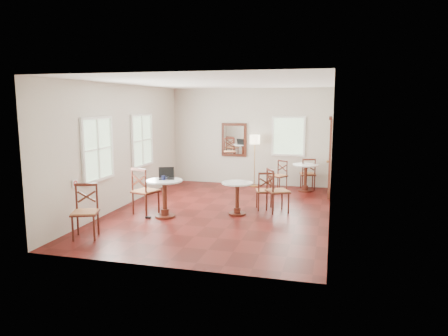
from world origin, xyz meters
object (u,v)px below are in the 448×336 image
chair_near_b (85,212)px  chair_back_b (279,175)px  chair_mid_a (265,191)px  water_glass (167,178)px  chair_near_a (145,191)px  floor_lamp (255,143)px  laptop (166,176)px  cafe_table_back (305,175)px  mouse (168,179)px  cafe_table_near (165,194)px  navy_mug (164,178)px  chair_mid_b (277,191)px  chair_back_a (308,174)px  power_adapter (148,217)px  cafe_table_mid (237,195)px

chair_near_b → chair_back_b: size_ratio=1.17×
chair_mid_a → water_glass: size_ratio=8.26×
chair_near_a → chair_mid_a: size_ratio=1.17×
floor_lamp → laptop: bearing=-109.7°
cafe_table_back → mouse: 4.53m
mouse → chair_near_a: bearing=163.3°
cafe_table_near → chair_back_b: (2.12, 3.60, -0.09)m
chair_near_a → chair_back_b: 4.39m
chair_back_b → navy_mug: (-2.13, -3.61, 0.46)m
chair_back_b → floor_lamp: size_ratio=0.55×
navy_mug → water_glass: bearing=-10.2°
floor_lamp → water_glass: (-1.25, -3.96, -0.44)m
cafe_table_near → mouse: size_ratio=9.53×
chair_back_b → cafe_table_back: bearing=32.2°
chair_mid_b → floor_lamp: (-1.06, 2.87, 0.83)m
chair_mid_b → navy_mug: 2.64m
chair_near_b → chair_back_a: size_ratio=1.09×
chair_mid_a → laptop: laptop is taller
chair_back_a → power_adapter: size_ratio=8.25×
chair_near_b → power_adapter: size_ratio=8.97×
chair_near_b → power_adapter: bearing=48.8°
chair_mid_a → chair_mid_b: chair_mid_b is taller
mouse → water_glass: bearing=-94.2°
chair_near_a → mouse: 0.67m
chair_mid_b → chair_back_a: bearing=-40.3°
chair_mid_a → chair_mid_b: (0.29, -0.16, 0.05)m
chair_near_b → chair_back_b: bearing=40.1°
chair_back_b → water_glass: bearing=-87.7°
chair_near_b → power_adapter: 1.70m
chair_back_a → water_glass: size_ratio=8.33×
cafe_table_back → floor_lamp: 1.82m
cafe_table_near → power_adapter: size_ratio=7.43×
cafe_table_back → mouse: size_ratio=8.90×
chair_back_a → laptop: size_ratio=2.19×
chair_near_a → water_glass: size_ratio=9.68×
cafe_table_near → laptop: bearing=98.0°
cafe_table_near → chair_mid_a: bearing=30.4°
power_adapter → cafe_table_near: bearing=34.0°
chair_mid_b → water_glass: chair_mid_b is taller
floor_lamp → laptop: (-1.34, -3.75, -0.44)m
chair_mid_b → chair_back_a: (0.56, 2.84, -0.05)m
chair_mid_a → chair_back_a: 2.81m
cafe_table_mid → chair_back_a: 3.56m
chair_near_b → mouse: size_ratio=11.51×
floor_lamp → cafe_table_mid: bearing=-86.3°
cafe_table_near → cafe_table_back: bearing=51.4°
cafe_table_mid → floor_lamp: floor_lamp is taller
chair_near_a → water_glass: (0.61, -0.15, 0.36)m
cafe_table_near → chair_mid_b: (2.37, 1.06, -0.01)m
cafe_table_back → chair_near_b: (-3.77, -5.34, 0.02)m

